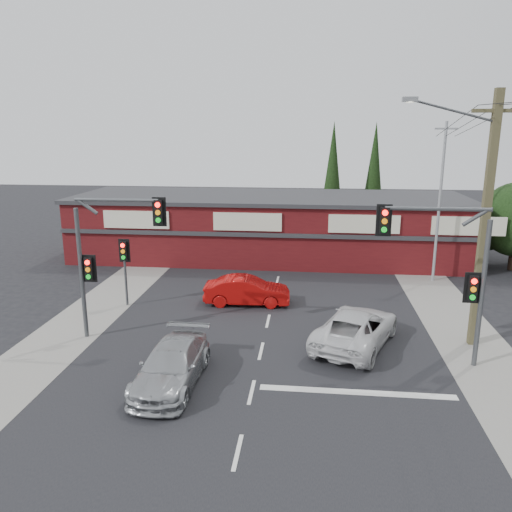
# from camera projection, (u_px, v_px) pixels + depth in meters

# --- Properties ---
(ground) EXTENTS (120.00, 120.00, 0.00)m
(ground) POSITION_uv_depth(u_px,v_px,m) (257.00, 367.00, 18.45)
(ground) COLOR black
(ground) RESTS_ON ground
(road_strip) EXTENTS (14.00, 70.00, 0.01)m
(road_strip) POSITION_uv_depth(u_px,v_px,m) (269.00, 318.00, 23.27)
(road_strip) COLOR black
(road_strip) RESTS_ON ground
(verge_left) EXTENTS (3.00, 70.00, 0.02)m
(verge_left) POSITION_uv_depth(u_px,v_px,m) (94.00, 311.00, 24.16)
(verge_left) COLOR gray
(verge_left) RESTS_ON ground
(verge_right) EXTENTS (3.00, 70.00, 0.02)m
(verge_right) POSITION_uv_depth(u_px,v_px,m) (457.00, 325.00, 22.37)
(verge_right) COLOR gray
(verge_right) RESTS_ON ground
(stop_line) EXTENTS (6.50, 0.35, 0.01)m
(stop_line) POSITION_uv_depth(u_px,v_px,m) (357.00, 392.00, 16.63)
(stop_line) COLOR silver
(stop_line) RESTS_ON ground
(white_suv) EXTENTS (4.25, 5.86, 1.48)m
(white_suv) POSITION_uv_depth(u_px,v_px,m) (356.00, 328.00, 20.19)
(white_suv) COLOR silver
(white_suv) RESTS_ON ground
(silver_suv) EXTENTS (2.07, 4.83, 1.39)m
(silver_suv) POSITION_uv_depth(u_px,v_px,m) (172.00, 365.00, 17.06)
(silver_suv) COLOR #A6A9AB
(silver_suv) RESTS_ON ground
(red_sedan) EXTENTS (4.34, 1.70, 1.41)m
(red_sedan) POSITION_uv_depth(u_px,v_px,m) (247.00, 291.00, 24.99)
(red_sedan) COLOR #AC0C0A
(red_sedan) RESTS_ON ground
(lane_dashes) EXTENTS (0.12, 43.54, 0.01)m
(lane_dashes) POSITION_uv_depth(u_px,v_px,m) (265.00, 335.00, 21.31)
(lane_dashes) COLOR silver
(lane_dashes) RESTS_ON ground
(shop_building) EXTENTS (27.30, 8.40, 4.22)m
(shop_building) POSITION_uv_depth(u_px,v_px,m) (269.00, 226.00, 34.41)
(shop_building) COLOR #470E11
(shop_building) RESTS_ON ground
(conifer_near) EXTENTS (1.80, 1.80, 9.25)m
(conifer_near) POSITION_uv_depth(u_px,v_px,m) (333.00, 170.00, 39.88)
(conifer_near) COLOR #2D2116
(conifer_near) RESTS_ON ground
(conifer_far) EXTENTS (1.80, 1.80, 9.25)m
(conifer_far) POSITION_uv_depth(u_px,v_px,m) (374.00, 168.00, 41.44)
(conifer_far) COLOR #2D2116
(conifer_far) RESTS_ON ground
(traffic_mast_left) EXTENTS (3.77, 0.27, 5.97)m
(traffic_mast_left) POSITION_uv_depth(u_px,v_px,m) (105.00, 247.00, 20.10)
(traffic_mast_left) COLOR #47494C
(traffic_mast_left) RESTS_ON ground
(traffic_mast_right) EXTENTS (3.96, 0.27, 5.97)m
(traffic_mast_right) POSITION_uv_depth(u_px,v_px,m) (452.00, 262.00, 17.73)
(traffic_mast_right) COLOR #47494C
(traffic_mast_right) RESTS_ON ground
(pedestal_signal) EXTENTS (0.55, 0.27, 3.38)m
(pedestal_signal) POSITION_uv_depth(u_px,v_px,m) (124.00, 259.00, 24.41)
(pedestal_signal) COLOR #47494C
(pedestal_signal) RESTS_ON ground
(utility_pole) EXTENTS (4.38, 0.59, 10.00)m
(utility_pole) POSITION_uv_depth(u_px,v_px,m) (482.00, 214.00, 19.13)
(utility_pole) COLOR brown
(utility_pole) RESTS_ON ground
(steel_pole) EXTENTS (1.20, 0.16, 9.00)m
(steel_pole) POSITION_uv_depth(u_px,v_px,m) (440.00, 200.00, 27.92)
(steel_pole) COLOR gray
(steel_pole) RESTS_ON ground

